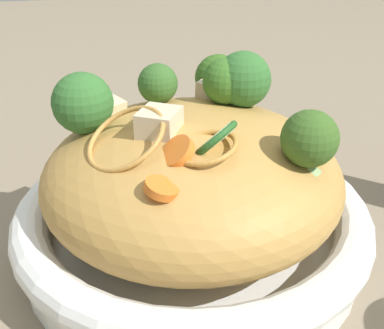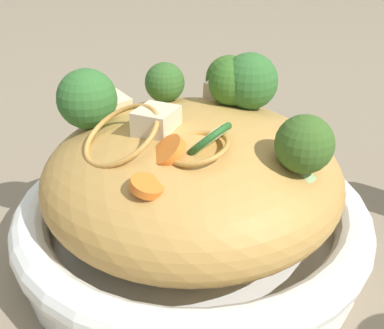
% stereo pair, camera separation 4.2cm
% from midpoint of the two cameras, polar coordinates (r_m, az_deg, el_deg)
% --- Properties ---
extents(ground_plane, '(3.00, 3.00, 0.00)m').
position_cam_midpoint_polar(ground_plane, '(0.46, 2.60, -9.93)').
color(ground_plane, '#806F59').
extents(serving_bowl, '(0.32, 0.32, 0.06)m').
position_cam_midpoint_polar(serving_bowl, '(0.45, 2.68, -6.96)').
color(serving_bowl, white).
rests_on(serving_bowl, ground_plane).
extents(noodle_heap, '(0.26, 0.26, 0.13)m').
position_cam_midpoint_polar(noodle_heap, '(0.42, 2.81, -1.38)').
color(noodle_heap, '#B78742').
rests_on(noodle_heap, serving_bowl).
extents(broccoli_florets, '(0.20, 0.23, 0.07)m').
position_cam_midpoint_polar(broccoli_florets, '(0.43, 4.30, 8.26)').
color(broccoli_florets, '#9DBC7B').
rests_on(broccoli_florets, serving_bowl).
extents(carrot_coins, '(0.19, 0.13, 0.03)m').
position_cam_midpoint_polar(carrot_coins, '(0.39, 3.90, 3.22)').
color(carrot_coins, orange).
rests_on(carrot_coins, serving_bowl).
extents(zucchini_slices, '(0.06, 0.11, 0.03)m').
position_cam_midpoint_polar(zucchini_slices, '(0.37, 9.55, 2.56)').
color(zucchini_slices, beige).
rests_on(zucchini_slices, serving_bowl).
extents(chicken_chunks, '(0.13, 0.16, 0.04)m').
position_cam_midpoint_polar(chicken_chunks, '(0.43, -0.83, 6.61)').
color(chicken_chunks, beige).
rests_on(chicken_chunks, serving_bowl).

